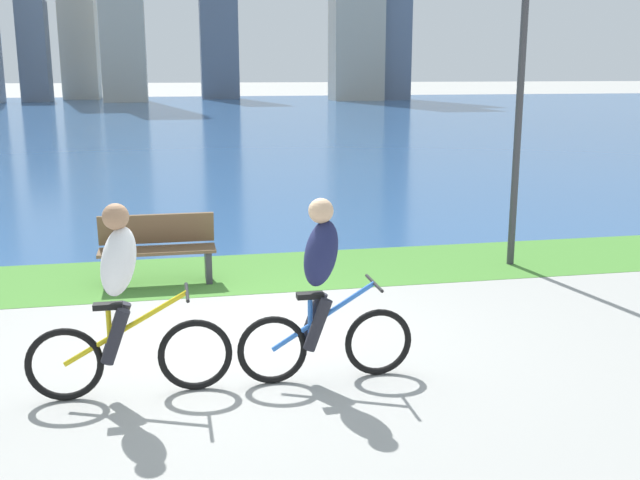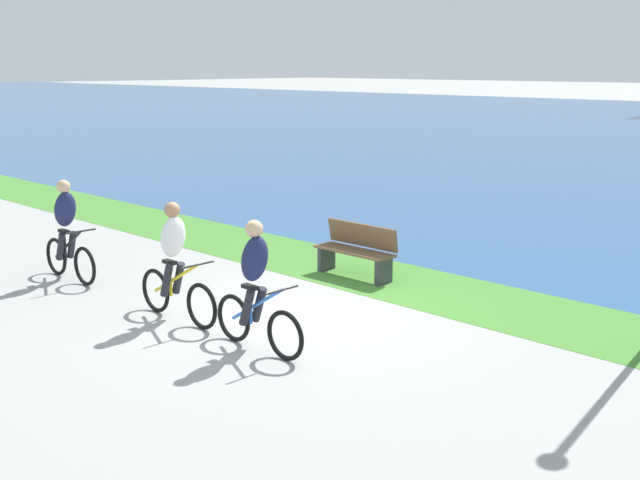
{
  "view_description": "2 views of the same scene",
  "coord_description": "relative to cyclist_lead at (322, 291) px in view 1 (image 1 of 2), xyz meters",
  "views": [
    {
      "loc": [
        -0.7,
        -7.33,
        2.76
      ],
      "look_at": [
        0.87,
        0.31,
        0.97
      ],
      "focal_mm": 41.94,
      "sensor_mm": 36.0,
      "label": 1
    },
    {
      "loc": [
        7.8,
        -7.3,
        3.52
      ],
      "look_at": [
        0.5,
        0.13,
        1.21
      ],
      "focal_mm": 44.39,
      "sensor_mm": 36.0,
      "label": 2
    }
  ],
  "objects": [
    {
      "name": "cyclist_lead",
      "position": [
        0.0,
        0.0,
        0.0
      ],
      "size": [
        1.61,
        0.52,
        1.67
      ],
      "color": "black",
      "rests_on": "ground"
    },
    {
      "name": "bench_near_path",
      "position": [
        -1.47,
        3.52,
        -0.38
      ],
      "size": [
        1.5,
        0.47,
        0.9
      ],
      "color": "brown",
      "rests_on": "ground"
    },
    {
      "name": "grass_strip_bayside",
      "position": [
        -0.6,
        3.76,
        -0.83
      ],
      "size": [
        120.0,
        2.07,
        0.01
      ],
      "primitive_type": "cube",
      "color": "#478433",
      "rests_on": "ground"
    },
    {
      "name": "bay_water_surface",
      "position": [
        -0.6,
        38.55,
        -0.83
      ],
      "size": [
        300.0,
        67.52,
        0.0
      ],
      "primitive_type": "cube",
      "color": "#2D568C",
      "rests_on": "ground"
    },
    {
      "name": "ground_plane",
      "position": [
        -0.6,
        1.11,
        -0.83
      ],
      "size": [
        300.0,
        300.0,
        0.0
      ],
      "primitive_type": "plane",
      "color": "#9E9E99"
    },
    {
      "name": "cyclist_trailing",
      "position": [
        -1.72,
        0.0,
        0.0
      ],
      "size": [
        1.74,
        0.52,
        1.69
      ],
      "color": "black",
      "rests_on": "ground"
    },
    {
      "name": "lamppost_tall",
      "position": [
        3.5,
        3.47,
        2.02
      ],
      "size": [
        0.28,
        0.28,
        4.43
      ],
      "color": "#38383D",
      "rests_on": "ground"
    }
  ]
}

